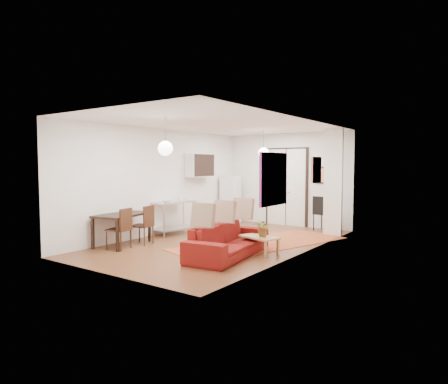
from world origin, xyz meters
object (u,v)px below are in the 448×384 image
Objects in this scene: fridge at (231,200)px; black_side_chair at (325,210)px; kitchen_counter at (174,213)px; coffee_table at (259,239)px; dining_chair_far at (122,225)px; dining_chair_near at (145,221)px; dining_table at (122,217)px; sofa at (228,241)px.

black_side_chair is at bearing -1.49° from fridge.
kitchen_counter is at bearing -98.00° from fridge.
coffee_table is 0.99× the size of dining_chair_far.
dining_table is at bearing -45.61° from dining_chair_near.
fridge reaches higher than coffee_table.
dining_chair_far reaches higher than kitchen_counter.
coffee_table is at bearing -4.30° from kitchen_counter.
coffee_table is 3.15m from dining_chair_far.
kitchen_counter is 1.26× the size of black_side_chair.
dining_chair_far reaches higher than sofa.
coffee_table is 0.62× the size of dining_table.
sofa reaches higher than coffee_table.
black_side_chair is (3.11, 4.91, -0.08)m from dining_table.
kitchen_counter is (-3.10, 0.68, 0.27)m from coffee_table.
black_side_chair reaches higher than sofa.
kitchen_counter is (-2.72, 1.31, 0.25)m from sofa.
dining_chair_near reaches higher than sofa.
dining_table is at bearing -82.00° from kitchen_counter.
dining_table reaches higher than sofa.
dining_chair_near is (-2.44, -0.06, 0.21)m from sofa.
sofa is 4.43m from black_side_chair.
sofa is 1.51× the size of fridge.
sofa is 2.79m from dining_table.
kitchen_counter is 1.82m from dining_table.
black_side_chair is at bearing 134.75° from dining_chair_near.
coffee_table is 3.32m from dining_table.
dining_chair_near is at bearing 70.41° from black_side_chair.
fridge is (-2.72, 4.05, 0.43)m from sofa.
fridge is at bearing 90.00° from dining_table.
dining_chair_near is (0.28, -4.11, -0.22)m from fridge.
fridge is 4.56m from dining_table.
dining_table is at bearing -159.76° from coffee_table.
coffee_table is 3.78m from black_side_chair.
fridge reaches higher than kitchen_counter.
sofa is at bearing -17.72° from kitchen_counter.
coffee_table is at bearing 103.50° from dining_chair_far.
sofa is 2.30× the size of black_side_chair.
kitchen_counter is 0.83× the size of fridge.
kitchen_counter is at bearing 56.28° from sofa.
sofa is at bearing 78.52° from dining_chair_near.
sofa is at bearing -120.57° from coffee_table.
dining_table is 0.40m from dining_chair_far.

